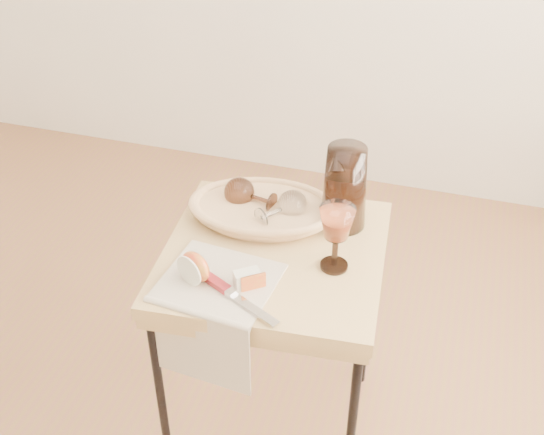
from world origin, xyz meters
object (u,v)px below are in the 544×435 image
(wine_goblet, at_px, (336,238))
(table_knife, at_px, (234,294))
(side_table, at_px, (274,348))
(bread_basket, at_px, (262,211))
(goblet_lying_a, at_px, (253,197))
(apple_half, at_px, (195,267))
(pitcher, at_px, (345,187))
(goblet_lying_b, at_px, (279,210))
(tea_towel, at_px, (219,282))

(wine_goblet, relative_size, table_knife, 0.72)
(side_table, xyz_separation_m, bread_basket, (-0.07, 0.13, 0.39))
(goblet_lying_a, xyz_separation_m, table_knife, (0.07, -0.35, -0.04))
(side_table, bearing_deg, apple_half, -130.87)
(wine_goblet, height_order, table_knife, wine_goblet)
(pitcher, bearing_deg, side_table, -152.25)
(pitcher, bearing_deg, wine_goblet, -106.01)
(goblet_lying_a, bearing_deg, goblet_lying_b, 169.54)
(bread_basket, xyz_separation_m, wine_goblet, (0.24, -0.15, 0.07))
(table_knife, bearing_deg, goblet_lying_b, 113.48)
(goblet_lying_a, xyz_separation_m, wine_goblet, (0.27, -0.17, 0.04))
(bread_basket, distance_m, goblet_lying_b, 0.06)
(side_table, distance_m, bread_basket, 0.42)
(tea_towel, xyz_separation_m, bread_basket, (0.02, 0.29, 0.02))
(goblet_lying_b, bearing_deg, table_knife, -147.02)
(tea_towel, distance_m, goblet_lying_b, 0.28)
(apple_half, height_order, table_knife, apple_half)
(tea_towel, height_order, goblet_lying_b, goblet_lying_b)
(side_table, relative_size, pitcher, 2.61)
(side_table, xyz_separation_m, apple_half, (-0.15, -0.17, 0.41))
(side_table, distance_m, apple_half, 0.47)
(tea_towel, bearing_deg, goblet_lying_a, 97.12)
(goblet_lying_a, relative_size, wine_goblet, 0.77)
(side_table, relative_size, wine_goblet, 3.97)
(side_table, bearing_deg, pitcher, 49.51)
(side_table, xyz_separation_m, wine_goblet, (0.16, -0.02, 0.46))
(side_table, distance_m, pitcher, 0.53)
(tea_towel, height_order, bread_basket, bread_basket)
(bread_basket, relative_size, apple_half, 4.16)
(bread_basket, height_order, goblet_lying_b, goblet_lying_b)
(tea_towel, bearing_deg, side_table, 64.82)
(tea_towel, bearing_deg, bread_basket, 90.83)
(table_knife, bearing_deg, tea_towel, 168.14)
(table_knife, bearing_deg, apple_half, -170.69)
(pitcher, bearing_deg, goblet_lying_b, 179.20)
(bread_basket, distance_m, pitcher, 0.24)
(goblet_lying_a, height_order, goblet_lying_b, goblet_lying_a)
(goblet_lying_a, height_order, wine_goblet, wine_goblet)
(pitcher, bearing_deg, goblet_lying_a, 163.88)
(tea_towel, bearing_deg, apple_half, -164.13)
(goblet_lying_a, distance_m, wine_goblet, 0.32)
(pitcher, bearing_deg, apple_half, -152.44)
(side_table, bearing_deg, table_knife, -100.36)
(goblet_lying_b, bearing_deg, wine_goblet, -88.38)
(side_table, height_order, goblet_lying_a, goblet_lying_a)
(goblet_lying_a, distance_m, pitcher, 0.26)
(goblet_lying_b, bearing_deg, pitcher, -32.53)
(tea_towel, distance_m, table_knife, 0.07)
(side_table, height_order, apple_half, apple_half)
(goblet_lying_a, height_order, apple_half, goblet_lying_a)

